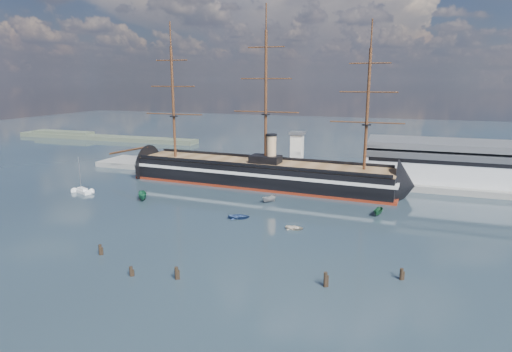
% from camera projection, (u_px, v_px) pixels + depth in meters
% --- Properties ---
extents(ground, '(600.00, 600.00, 0.00)m').
position_uv_depth(ground, '(258.00, 202.00, 123.95)').
color(ground, '#212C34').
rests_on(ground, ground).
extents(quay, '(180.00, 18.00, 2.00)m').
position_uv_depth(quay, '(317.00, 179.00, 153.80)').
color(quay, slate).
rests_on(quay, ground).
extents(warehouse, '(63.00, 21.00, 11.60)m').
position_uv_depth(warehouse, '(465.00, 163.00, 140.09)').
color(warehouse, '#B7BABC').
rests_on(warehouse, ground).
extents(quay_tower, '(5.00, 5.00, 15.00)m').
position_uv_depth(quay_tower, '(297.00, 152.00, 151.17)').
color(quay_tower, silver).
rests_on(quay_tower, ground).
extents(shoreline, '(120.00, 10.00, 4.00)m').
position_uv_depth(shoreline, '(91.00, 137.00, 256.33)').
color(shoreline, '#3F4C38').
rests_on(shoreline, ground).
extents(warship, '(113.30, 21.11, 53.94)m').
position_uv_depth(warship, '(255.00, 173.00, 144.11)').
color(warship, black).
rests_on(warship, ground).
extents(sailboat, '(7.41, 4.71, 11.45)m').
position_uv_depth(sailboat, '(83.00, 190.00, 134.36)').
color(sailboat, silver).
rests_on(sailboat, ground).
extents(motorboat_a, '(7.57, 6.49, 2.95)m').
position_uv_depth(motorboat_a, '(143.00, 200.00, 126.39)').
color(motorboat_a, '#1D6341').
rests_on(motorboat_a, ground).
extents(motorboat_b, '(2.38, 3.68, 1.60)m').
position_uv_depth(motorboat_b, '(239.00, 218.00, 109.57)').
color(motorboat_b, '#35518A').
rests_on(motorboat_b, ground).
extents(motorboat_c, '(5.86, 4.89, 2.27)m').
position_uv_depth(motorboat_c, '(269.00, 202.00, 124.12)').
color(motorboat_c, gray).
rests_on(motorboat_c, ground).
extents(motorboat_e, '(1.13, 2.74, 1.27)m').
position_uv_depth(motorboat_e, '(295.00, 229.00, 101.59)').
color(motorboat_e, beige).
rests_on(motorboat_e, ground).
extents(motorboat_f, '(6.10, 3.23, 2.32)m').
position_uv_depth(motorboat_f, '(378.00, 215.00, 112.10)').
color(motorboat_f, '#194B2A').
rests_on(motorboat_f, ground).
extents(piling_near_left, '(0.64, 0.64, 2.89)m').
position_uv_depth(piling_near_left, '(101.00, 255.00, 86.85)').
color(piling_near_left, black).
rests_on(piling_near_left, ground).
extents(piling_near_mid, '(0.64, 0.64, 3.03)m').
position_uv_depth(piling_near_mid, '(177.00, 279.00, 76.22)').
color(piling_near_mid, black).
rests_on(piling_near_mid, ground).
extents(piling_near_right, '(0.64, 0.64, 3.36)m').
position_uv_depth(piling_near_right, '(325.00, 287.00, 73.50)').
color(piling_near_right, black).
rests_on(piling_near_right, ground).
extents(piling_far_right, '(0.64, 0.64, 2.85)m').
position_uv_depth(piling_far_right, '(401.00, 280.00, 76.05)').
color(piling_far_right, black).
rests_on(piling_far_right, ground).
extents(piling_extra, '(0.64, 0.64, 2.54)m').
position_uv_depth(piling_extra, '(131.00, 276.00, 77.48)').
color(piling_extra, black).
rests_on(piling_extra, ground).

